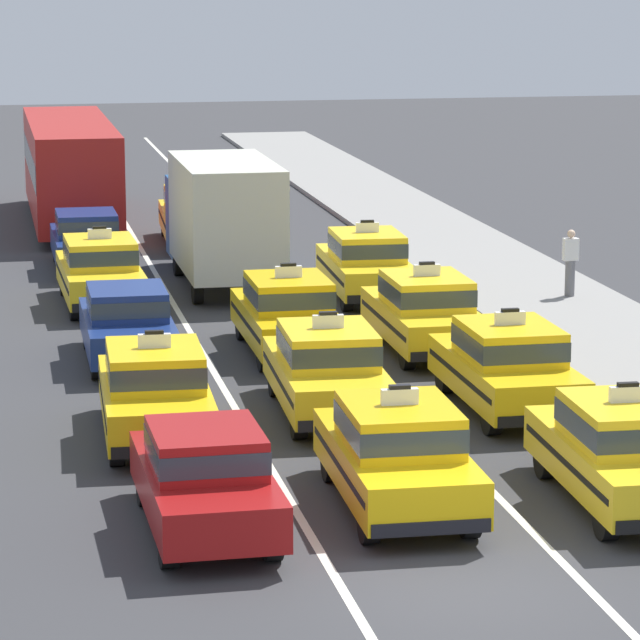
{
  "coord_description": "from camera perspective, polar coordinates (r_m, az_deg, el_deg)",
  "views": [
    {
      "loc": [
        -6.11,
        -21.04,
        8.18
      ],
      "look_at": [
        0.3,
        11.34,
        1.3
      ],
      "focal_mm": 97.51,
      "sensor_mm": 36.0,
      "label": 1
    }
  ],
  "objects": [
    {
      "name": "taxi_left_fourth",
      "position": [
        41.85,
        -7.22,
        1.63
      ],
      "size": [
        1.91,
        4.59,
        1.96
      ],
      "color": "black",
      "rests_on": "ground"
    },
    {
      "name": "sidewalk_curb",
      "position": [
        39.27,
        8.88,
        -0.28
      ],
      "size": [
        4.0,
        90.0,
        0.15
      ],
      "primitive_type": "cube",
      "color": "gray",
      "rests_on": "ground"
    },
    {
      "name": "taxi_center_nearest",
      "position": [
        26.26,
        2.56,
        -4.38
      ],
      "size": [
        1.92,
        4.6,
        1.96
      ],
      "color": "black",
      "rests_on": "ground"
    },
    {
      "name": "pedestrian_by_storefront",
      "position": [
        42.47,
        8.22,
        1.88
      ],
      "size": [
        0.36,
        0.24,
        1.63
      ],
      "color": "slate",
      "rests_on": "sidewalk_curb"
    },
    {
      "name": "taxi_right_fourth",
      "position": [
        42.51,
        1.53,
        1.88
      ],
      "size": [
        1.99,
        4.63,
        1.96
      ],
      "color": "black",
      "rests_on": "ground"
    },
    {
      "name": "sedan_left_nearest",
      "position": [
        25.25,
        -3.78,
        -5.13
      ],
      "size": [
        1.81,
        4.32,
        1.58
      ],
      "color": "black",
      "rests_on": "ground"
    },
    {
      "name": "taxi_center_fifth",
      "position": [
        50.83,
        -4.17,
        3.48
      ],
      "size": [
        2.02,
        4.64,
        1.96
      ],
      "color": "black",
      "rests_on": "ground"
    },
    {
      "name": "sedan_left_third",
      "position": [
        35.96,
        -6.34,
        -0.06
      ],
      "size": [
        1.8,
        4.32,
        1.58
      ],
      "color": "black",
      "rests_on": "ground"
    },
    {
      "name": "bus_left_sixth",
      "position": [
        55.17,
        -8.2,
        5.03
      ],
      "size": [
        2.54,
        11.2,
        3.22
      ],
      "color": "black",
      "rests_on": "ground"
    },
    {
      "name": "taxi_left_second",
      "position": [
        30.1,
        -5.44,
        -2.32
      ],
      "size": [
        1.98,
        4.62,
        1.96
      ],
      "color": "black",
      "rests_on": "ground"
    },
    {
      "name": "taxi_right_nearest",
      "position": [
        26.78,
        9.92,
        -4.23
      ],
      "size": [
        1.96,
        4.62,
        1.96
      ],
      "color": "black",
      "rests_on": "ground"
    },
    {
      "name": "taxi_right_second",
      "position": [
        32.01,
        6.16,
        -1.48
      ],
      "size": [
        1.84,
        4.57,
        1.96
      ],
      "color": "black",
      "rests_on": "ground"
    },
    {
      "name": "ground_plane",
      "position": [
        23.39,
        4.74,
        -8.74
      ],
      "size": [
        160.0,
        160.0,
        0.0
      ],
      "primitive_type": "plane",
      "color": "#353538"
    },
    {
      "name": "box_truck_center_fourth",
      "position": [
        44.24,
        -3.24,
        3.43
      ],
      "size": [
        2.31,
        6.96,
        3.27
      ],
      "color": "black",
      "rests_on": "ground"
    },
    {
      "name": "sedan_left_fifth",
      "position": [
        46.84,
        -7.66,
        2.66
      ],
      "size": [
        1.77,
        4.31,
        1.58
      ],
      "color": "black",
      "rests_on": "ground"
    },
    {
      "name": "taxi_center_second",
      "position": [
        31.54,
        0.24,
        -1.61
      ],
      "size": [
        1.99,
        4.63,
        1.96
      ],
      "color": "black",
      "rests_on": "ground"
    },
    {
      "name": "lane_stripe_left_center",
      "position": [
        42.09,
        -4.83,
        0.53
      ],
      "size": [
        0.14,
        80.0,
        0.01
      ],
      "primitive_type": "cube",
      "color": "silver",
      "rests_on": "ground"
    },
    {
      "name": "taxi_center_third",
      "position": [
        36.49,
        -1.06,
        0.23
      ],
      "size": [
        1.84,
        4.57,
        1.96
      ],
      "color": "black",
      "rests_on": "ground"
    },
    {
      "name": "taxi_right_third",
      "position": [
        36.74,
        3.47,
        0.29
      ],
      "size": [
        1.85,
        4.57,
        1.96
      ],
      "color": "black",
      "rests_on": "ground"
    },
    {
      "name": "lane_stripe_center_right",
      "position": [
        42.55,
        -0.54,
        0.69
      ],
      "size": [
        0.14,
        80.0,
        0.01
      ],
      "primitive_type": "cube",
      "color": "silver",
      "rests_on": "ground"
    }
  ]
}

